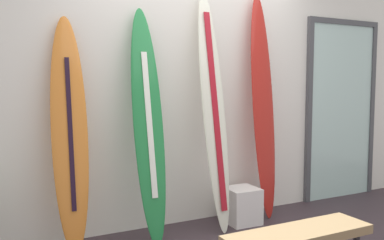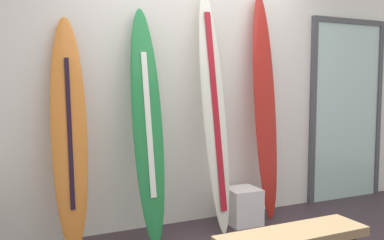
{
  "view_description": "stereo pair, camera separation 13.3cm",
  "coord_description": "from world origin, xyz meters",
  "px_view_note": "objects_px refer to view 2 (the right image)",
  "views": [
    {
      "loc": [
        -1.83,
        -2.39,
        1.36
      ],
      "look_at": [
        -0.13,
        0.95,
        1.03
      ],
      "focal_mm": 38.68,
      "sensor_mm": 36.0,
      "label": 1
    },
    {
      "loc": [
        -1.71,
        -2.44,
        1.36
      ],
      "look_at": [
        -0.13,
        0.95,
        1.03
      ],
      "focal_mm": 38.68,
      "sensor_mm": 36.0,
      "label": 2
    }
  ],
  "objects_px": {
    "surfboard_ivory": "(214,110)",
    "surfboard_crimson": "(265,108)",
    "surfboard_sunset": "(69,133)",
    "display_block_left": "(243,206)",
    "surfboard_emerald": "(148,126)",
    "glass_door": "(347,107)"
  },
  "relations": [
    {
      "from": "surfboard_ivory",
      "to": "surfboard_crimson",
      "type": "xyz_separation_m",
      "value": [
        0.62,
        0.08,
        0.0
      ]
    },
    {
      "from": "surfboard_sunset",
      "to": "display_block_left",
      "type": "bearing_deg",
      "value": -3.46
    },
    {
      "from": "surfboard_sunset",
      "to": "surfboard_emerald",
      "type": "relative_size",
      "value": 0.94
    },
    {
      "from": "display_block_left",
      "to": "glass_door",
      "type": "xyz_separation_m",
      "value": [
        1.59,
        0.27,
        0.91
      ]
    },
    {
      "from": "surfboard_ivory",
      "to": "surfboard_crimson",
      "type": "relative_size",
      "value": 0.98
    },
    {
      "from": "glass_door",
      "to": "display_block_left",
      "type": "bearing_deg",
      "value": -170.25
    },
    {
      "from": "surfboard_ivory",
      "to": "surfboard_crimson",
      "type": "bearing_deg",
      "value": 6.97
    },
    {
      "from": "display_block_left",
      "to": "surfboard_emerald",
      "type": "bearing_deg",
      "value": 179.36
    },
    {
      "from": "surfboard_crimson",
      "to": "display_block_left",
      "type": "bearing_deg",
      "value": -162.51
    },
    {
      "from": "surfboard_ivory",
      "to": "display_block_left",
      "type": "relative_size",
      "value": 6.41
    },
    {
      "from": "surfboard_ivory",
      "to": "glass_door",
      "type": "distance_m",
      "value": 1.91
    },
    {
      "from": "display_block_left",
      "to": "surfboard_crimson",
      "type": "bearing_deg",
      "value": 17.49
    },
    {
      "from": "surfboard_crimson",
      "to": "display_block_left",
      "type": "distance_m",
      "value": 1.0
    },
    {
      "from": "surfboard_ivory",
      "to": "glass_door",
      "type": "height_order",
      "value": "surfboard_ivory"
    },
    {
      "from": "surfboard_crimson",
      "to": "display_block_left",
      "type": "xyz_separation_m",
      "value": [
        -0.31,
        -0.1,
        -0.95
      ]
    },
    {
      "from": "surfboard_sunset",
      "to": "surfboard_emerald",
      "type": "height_order",
      "value": "surfboard_emerald"
    },
    {
      "from": "surfboard_sunset",
      "to": "surfboard_emerald",
      "type": "distance_m",
      "value": 0.65
    },
    {
      "from": "surfboard_sunset",
      "to": "glass_door",
      "type": "bearing_deg",
      "value": 3.15
    },
    {
      "from": "surfboard_sunset",
      "to": "surfboard_ivory",
      "type": "relative_size",
      "value": 0.86
    },
    {
      "from": "surfboard_sunset",
      "to": "glass_door",
      "type": "height_order",
      "value": "glass_door"
    },
    {
      "from": "surfboard_emerald",
      "to": "surfboard_ivory",
      "type": "bearing_deg",
      "value": 0.99
    },
    {
      "from": "surfboard_emerald",
      "to": "display_block_left",
      "type": "relative_size",
      "value": 5.84
    }
  ]
}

